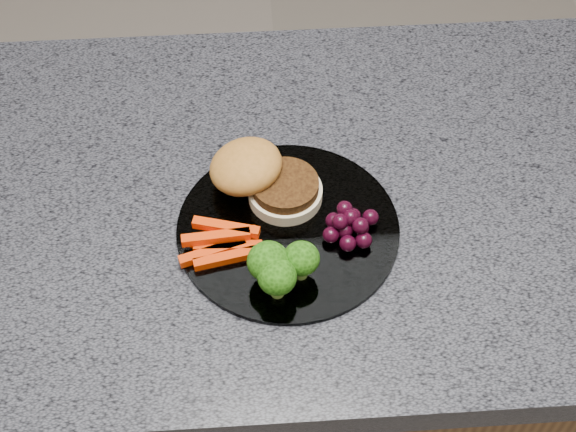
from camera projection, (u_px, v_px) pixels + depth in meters
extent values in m
cube|color=brown|center=(314.00, 367.00, 1.35)|extent=(1.20, 0.60, 0.86)
cube|color=#474951|center=(324.00, 198.00, 0.99)|extent=(1.20, 0.60, 0.04)
cylinder|color=white|center=(288.00, 228.00, 0.93)|extent=(0.26, 0.26, 0.01)
cylinder|color=beige|center=(285.00, 193.00, 0.95)|extent=(0.12, 0.12, 0.02)
cylinder|color=#492A0E|center=(285.00, 185.00, 0.94)|extent=(0.10, 0.10, 0.01)
ellipsoid|color=#B06B2C|center=(246.00, 170.00, 0.95)|extent=(0.12, 0.12, 0.05)
cube|color=red|center=(223.00, 237.00, 0.92)|extent=(0.08, 0.02, 0.01)
cube|color=red|center=(228.00, 247.00, 0.91)|extent=(0.08, 0.01, 0.01)
cube|color=red|center=(212.00, 252.00, 0.90)|extent=(0.08, 0.03, 0.01)
cube|color=red|center=(226.00, 227.00, 0.91)|extent=(0.08, 0.03, 0.01)
cube|color=red|center=(216.00, 237.00, 0.90)|extent=(0.08, 0.02, 0.01)
cube|color=red|center=(228.00, 258.00, 0.90)|extent=(0.08, 0.03, 0.01)
cylinder|color=olive|center=(269.00, 274.00, 0.88)|extent=(0.02, 0.02, 0.02)
ellipsoid|color=#143807|center=(268.00, 261.00, 0.86)|extent=(0.05, 0.05, 0.04)
cylinder|color=olive|center=(301.00, 270.00, 0.88)|extent=(0.01, 0.01, 0.02)
ellipsoid|color=#143807|center=(301.00, 258.00, 0.87)|extent=(0.04, 0.04, 0.04)
cylinder|color=olive|center=(277.00, 289.00, 0.87)|extent=(0.01, 0.01, 0.02)
ellipsoid|color=#143807|center=(277.00, 277.00, 0.85)|extent=(0.04, 0.04, 0.04)
sphere|color=black|center=(345.00, 230.00, 0.92)|extent=(0.02, 0.02, 0.02)
sphere|color=black|center=(361.00, 227.00, 0.92)|extent=(0.02, 0.02, 0.02)
sphere|color=black|center=(353.00, 216.00, 0.93)|extent=(0.02, 0.02, 0.02)
sphere|color=black|center=(334.00, 221.00, 0.93)|extent=(0.02, 0.02, 0.02)
sphere|color=black|center=(331.00, 235.00, 0.91)|extent=(0.02, 0.02, 0.02)
sphere|color=black|center=(348.00, 243.00, 0.91)|extent=(0.02, 0.02, 0.02)
sphere|color=black|center=(364.00, 240.00, 0.91)|extent=(0.02, 0.02, 0.02)
sphere|color=black|center=(371.00, 217.00, 0.93)|extent=(0.02, 0.02, 0.02)
sphere|color=black|center=(351.00, 217.00, 0.91)|extent=(0.02, 0.02, 0.02)
sphere|color=black|center=(340.00, 221.00, 0.91)|extent=(0.02, 0.02, 0.02)
sphere|color=black|center=(360.00, 225.00, 0.90)|extent=(0.02, 0.02, 0.02)
sphere|color=black|center=(345.00, 209.00, 0.92)|extent=(0.02, 0.02, 0.02)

